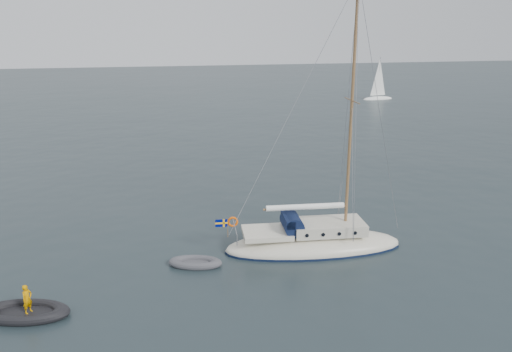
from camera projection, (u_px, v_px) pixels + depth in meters
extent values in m
plane|color=black|center=(286.00, 251.00, 28.30)|extent=(300.00, 300.00, 0.00)
ellipsoid|color=silver|center=(314.00, 246.00, 28.47)|extent=(10.14, 3.15, 1.69)
cube|color=beige|center=(327.00, 226.00, 28.32)|extent=(4.06, 2.14, 0.62)
cube|color=silver|center=(268.00, 235.00, 27.59)|extent=(2.70, 2.14, 0.28)
cylinder|color=#0D1632|center=(293.00, 224.00, 27.76)|extent=(1.08, 1.86, 1.08)
cube|color=#0D1632|center=(289.00, 221.00, 27.65)|extent=(0.51, 1.86, 0.45)
cylinder|color=brown|center=(350.00, 113.00, 26.72)|extent=(0.17, 0.17, 13.52)
cylinder|color=brown|center=(351.00, 100.00, 26.53)|extent=(0.06, 2.48, 0.06)
cylinder|color=brown|center=(305.00, 208.00, 27.67)|extent=(4.73, 0.11, 0.11)
cylinder|color=white|center=(306.00, 207.00, 27.66)|extent=(4.40, 0.32, 0.32)
cylinder|color=#9999A1|center=(236.00, 230.00, 27.04)|extent=(0.05, 2.48, 0.05)
torus|color=#F55805|center=(233.00, 225.00, 27.66)|extent=(0.61, 0.11, 0.61)
cylinder|color=brown|center=(229.00, 232.00, 26.99)|extent=(0.03, 0.03, 1.01)
cube|color=#000963|center=(223.00, 227.00, 26.82)|extent=(0.68, 0.02, 0.43)
cube|color=yellow|center=(223.00, 227.00, 26.82)|extent=(0.70, 0.03, 0.10)
cube|color=yellow|center=(225.00, 227.00, 26.84)|extent=(0.10, 0.03, 0.45)
cylinder|color=black|center=(297.00, 221.00, 29.00)|extent=(0.20, 0.07, 0.20)
cylinder|color=black|center=(309.00, 236.00, 26.98)|extent=(0.20, 0.07, 0.20)
cylinder|color=black|center=(312.00, 220.00, 29.20)|extent=(0.20, 0.07, 0.20)
cylinder|color=black|center=(325.00, 234.00, 27.18)|extent=(0.20, 0.07, 0.20)
cylinder|color=black|center=(326.00, 219.00, 29.40)|extent=(0.20, 0.07, 0.20)
cylinder|color=black|center=(340.00, 233.00, 27.39)|extent=(0.20, 0.07, 0.20)
cylinder|color=black|center=(340.00, 218.00, 29.61)|extent=(0.20, 0.07, 0.20)
cylinder|color=black|center=(356.00, 231.00, 27.59)|extent=(0.20, 0.07, 0.20)
cube|color=#48484D|center=(195.00, 264.00, 26.46)|extent=(1.74, 0.72, 0.10)
cube|color=black|center=(25.00, 313.00, 21.79)|extent=(2.48, 1.04, 0.12)
imported|color=#D68B00|center=(28.00, 298.00, 21.64)|extent=(0.48, 0.57, 1.33)
ellipsoid|color=white|center=(378.00, 99.00, 89.20)|extent=(5.91, 1.97, 0.99)
cylinder|color=#9999A1|center=(379.00, 77.00, 88.10)|extent=(0.10, 0.10, 6.90)
cone|color=white|center=(379.00, 77.00, 88.09)|extent=(3.15, 3.15, 6.40)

